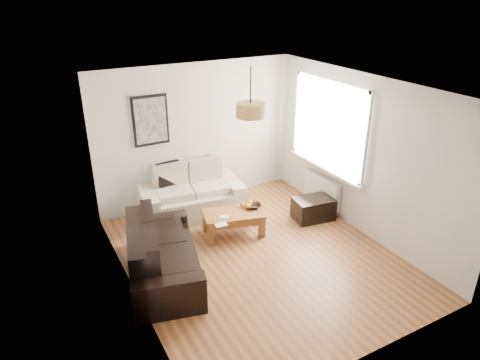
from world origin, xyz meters
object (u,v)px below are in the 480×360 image
loveseat_cream (191,191)px  ottoman (313,209)px  sofa_leather (163,252)px  coffee_table (233,223)px

loveseat_cream → ottoman: size_ratio=2.60×
sofa_leather → coffee_table: size_ratio=1.91×
ottoman → coffee_table: bearing=171.6°
sofa_leather → coffee_table: 1.52m
coffee_table → ottoman: bearing=-8.4°
coffee_table → loveseat_cream: bearing=108.0°
loveseat_cream → ottoman: bearing=-26.6°
loveseat_cream → coffee_table: (0.33, -1.01, -0.24)m
ottoman → sofa_leather: bearing=-173.6°
loveseat_cream → coffee_table: size_ratio=1.83×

